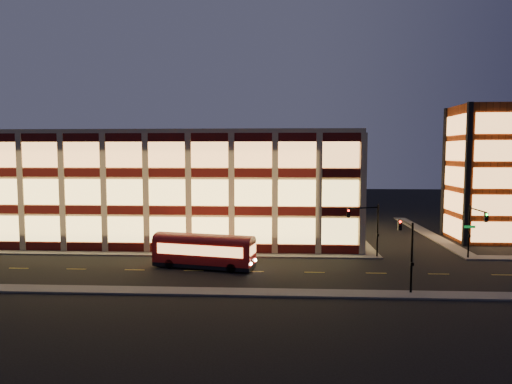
{
  "coord_description": "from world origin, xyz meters",
  "views": [
    {
      "loc": [
        12.59,
        -50.24,
        11.71
      ],
      "look_at": [
        9.49,
        8.0,
        6.72
      ],
      "focal_mm": 32.0,
      "sensor_mm": 36.0,
      "label": 1
    }
  ],
  "objects": [
    {
      "name": "sidewalk_office_east",
      "position": [
        23.0,
        17.0,
        0.07
      ],
      "size": [
        2.0,
        30.0,
        0.15
      ],
      "primitive_type": "cube",
      "color": "#514F4C",
      "rests_on": "ground"
    },
    {
      "name": "stair_tower",
      "position": [
        39.95,
        11.95,
        8.99
      ],
      "size": [
        8.6,
        8.6,
        18.0
      ],
      "color": "#8C3814",
      "rests_on": "ground"
    },
    {
      "name": "traffic_signal_near",
      "position": [
        23.5,
        -11.03,
        4.13
      ],
      "size": [
        0.32,
        4.45,
        6.0
      ],
      "color": "black",
      "rests_on": "ground"
    },
    {
      "name": "traffic_signal_far",
      "position": [
        22.21,
        0.24,
        4.11
      ],
      "size": [
        3.79,
        1.87,
        6.0
      ],
      "color": "black",
      "rests_on": "ground"
    },
    {
      "name": "sidewalk_office_south",
      "position": [
        -3.0,
        1.0,
        0.07
      ],
      "size": [
        54.0,
        2.0,
        0.15
      ],
      "primitive_type": "cube",
      "color": "#514F4C",
      "rests_on": "ground"
    },
    {
      "name": "traffic_signal_right",
      "position": [
        33.5,
        -0.62,
        4.1
      ],
      "size": [
        1.2,
        4.37,
        6.0
      ],
      "color": "black",
      "rests_on": "ground"
    },
    {
      "name": "trolley_bus",
      "position": [
        4.85,
        -4.77,
        1.94
      ],
      "size": [
        10.67,
        4.71,
        3.51
      ],
      "rotation": [
        0.0,
        0.0,
        -0.21
      ],
      "color": "#990908",
      "rests_on": "ground"
    },
    {
      "name": "sidewalk_tower_west",
      "position": [
        34.0,
        17.0,
        0.07
      ],
      "size": [
        2.0,
        30.0,
        0.15
      ],
      "primitive_type": "cube",
      "color": "#514F4C",
      "rests_on": "ground"
    },
    {
      "name": "ground",
      "position": [
        0.0,
        0.0,
        0.0
      ],
      "size": [
        200.0,
        200.0,
        0.0
      ],
      "primitive_type": "plane",
      "color": "black",
      "rests_on": "ground"
    },
    {
      "name": "office_building",
      "position": [
        -2.91,
        16.91,
        7.25
      ],
      "size": [
        50.45,
        30.45,
        14.5
      ],
      "color": "tan",
      "rests_on": "ground"
    },
    {
      "name": "sidewalk_near",
      "position": [
        0.0,
        -13.0,
        0.07
      ],
      "size": [
        100.0,
        2.0,
        0.15
      ],
      "primitive_type": "cube",
      "color": "#514F4C",
      "rests_on": "ground"
    }
  ]
}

